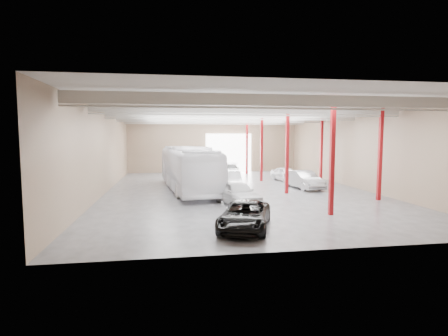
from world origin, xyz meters
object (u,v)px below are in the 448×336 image
object	(u,v)px
coach_bus	(189,169)
car_row_b	(231,180)
black_sedan	(245,216)
car_row_c	(231,169)
car_row_a	(237,193)
car_right_near	(304,180)
car_right_far	(286,174)

from	to	relation	value
coach_bus	car_row_b	xyz separation A→B (m)	(3.90, 0.70, -1.14)
black_sedan	car_row_c	bearing A→B (deg)	101.20
coach_bus	car_row_a	bearing A→B (deg)	-73.34
coach_bus	car_row_c	xyz separation A→B (m)	(5.76, 11.20, -1.23)
car_right_near	car_right_far	distance (m)	5.20
car_row_c	car_row_a	bearing A→B (deg)	-87.24
car_row_a	car_right_far	xyz separation A→B (m)	(7.50, 11.47, -0.09)
car_row_c	car_right_near	bearing A→B (deg)	-57.26
coach_bus	car_row_a	xyz separation A→B (m)	(2.95, -6.80, -1.08)
car_row_b	car_right_near	distance (m)	6.51
coach_bus	car_right_near	size ratio (longest dim) A/B	2.77
coach_bus	black_sedan	size ratio (longest dim) A/B	2.70
black_sedan	car_row_a	xyz separation A→B (m)	(0.84, 6.39, 0.12)
black_sedan	car_right_far	world-z (taller)	car_right_far
car_row_b	coach_bus	bearing A→B (deg)	-163.97
car_right_near	car_right_far	bearing A→B (deg)	80.57
car_row_b	car_right_near	xyz separation A→B (m)	(6.39, -1.23, 0.04)
car_row_b	car_right_far	xyz separation A→B (m)	(6.55, 3.97, -0.03)
coach_bus	car_right_near	xyz separation A→B (m)	(10.29, -0.53, -1.10)
car_right_far	car_right_near	bearing A→B (deg)	-104.46
car_row_c	car_right_far	xyz separation A→B (m)	(4.69, -6.53, 0.06)
car_row_a	car_row_c	bearing A→B (deg)	66.03
car_right_near	car_right_far	xyz separation A→B (m)	(0.16, 5.20, -0.08)
car_right_far	car_row_a	bearing A→B (deg)	-135.84
coach_bus	car_right_far	world-z (taller)	coach_bus
black_sedan	car_right_near	world-z (taller)	car_right_near
car_row_a	car_right_far	distance (m)	13.70
black_sedan	car_row_c	world-z (taller)	black_sedan
car_right_near	car_row_b	bearing A→B (deg)	161.45
car_row_b	car_row_c	xyz separation A→B (m)	(1.86, 10.50, -0.09)
car_row_c	car_right_far	distance (m)	8.05
car_row_a	car_right_near	world-z (taller)	car_row_a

